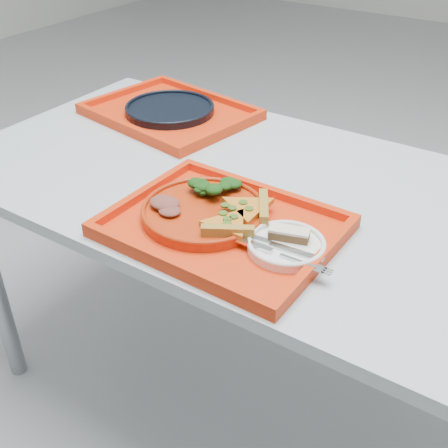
{
  "coord_description": "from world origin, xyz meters",
  "views": [
    {
      "loc": [
        0.53,
        -1.0,
        1.4
      ],
      "look_at": [
        0.01,
        -0.22,
        0.78
      ],
      "focal_mm": 45.0,
      "sensor_mm": 36.0,
      "label": 1
    }
  ],
  "objects_px": {
    "dinner_plate": "(204,213)",
    "navy_plate": "(170,110)",
    "tray_far": "(170,114)",
    "tray_main": "(223,229)",
    "dessert_bar": "(289,234)"
  },
  "relations": [
    {
      "from": "tray_main",
      "to": "tray_far",
      "type": "distance_m",
      "value": 0.63
    },
    {
      "from": "tray_main",
      "to": "dessert_bar",
      "type": "distance_m",
      "value": 0.14
    },
    {
      "from": "dessert_bar",
      "to": "dinner_plate",
      "type": "bearing_deg",
      "value": 165.52
    },
    {
      "from": "tray_far",
      "to": "dessert_bar",
      "type": "distance_m",
      "value": 0.73
    },
    {
      "from": "tray_main",
      "to": "tray_far",
      "type": "height_order",
      "value": "same"
    },
    {
      "from": "tray_main",
      "to": "navy_plate",
      "type": "bearing_deg",
      "value": 139.08
    },
    {
      "from": "tray_main",
      "to": "dinner_plate",
      "type": "bearing_deg",
      "value": 170.84
    },
    {
      "from": "tray_far",
      "to": "dinner_plate",
      "type": "bearing_deg",
      "value": -35.59
    },
    {
      "from": "tray_main",
      "to": "dinner_plate",
      "type": "relative_size",
      "value": 1.73
    },
    {
      "from": "tray_far",
      "to": "dessert_bar",
      "type": "height_order",
      "value": "dessert_bar"
    },
    {
      "from": "dinner_plate",
      "to": "navy_plate",
      "type": "relative_size",
      "value": 1.0
    },
    {
      "from": "navy_plate",
      "to": "dessert_bar",
      "type": "relative_size",
      "value": 3.12
    },
    {
      "from": "dinner_plate",
      "to": "navy_plate",
      "type": "xyz_separation_m",
      "value": [
        -0.41,
        0.41,
        -0.0
      ]
    },
    {
      "from": "tray_main",
      "to": "dinner_plate",
      "type": "xyz_separation_m",
      "value": [
        -0.06,
        0.01,
        0.02
      ]
    },
    {
      "from": "tray_main",
      "to": "tray_far",
      "type": "xyz_separation_m",
      "value": [
        -0.47,
        0.42,
        0.0
      ]
    }
  ]
}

